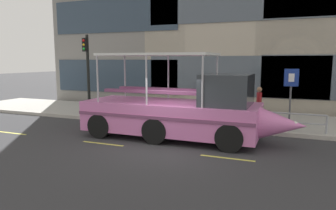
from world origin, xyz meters
TOP-DOWN VIEW (x-y plane):
  - ground_plane at (0.00, 0.00)m, footprint 120.00×120.00m
  - sidewalk at (0.00, 5.60)m, footprint 32.00×4.80m
  - curb_edge at (0.00, 3.11)m, footprint 32.00×0.18m
  - lane_centreline at (-0.00, -0.74)m, footprint 25.80×0.12m
  - curb_guardrail at (-0.35, 3.45)m, footprint 12.06×0.09m
  - traffic_light_pole at (-6.28, 3.72)m, footprint 0.24×0.46m
  - parking_sign at (4.18, 4.05)m, footprint 0.60×0.12m
  - duck_tour_boat at (0.18, 1.13)m, footprint 8.89×2.60m
  - pedestrian_near_bow at (2.79, 4.70)m, footprint 0.27×0.49m

SIDE VIEW (x-z plane):
  - ground_plane at x=0.00m, z-range 0.00..0.00m
  - lane_centreline at x=0.00m, z-range 0.00..0.01m
  - sidewalk at x=0.00m, z-range 0.00..0.18m
  - curb_edge at x=0.00m, z-range 0.00..0.18m
  - curb_guardrail at x=-0.35m, z-range 0.32..1.11m
  - duck_tour_boat at x=0.18m, z-range -0.61..2.85m
  - pedestrian_near_bow at x=2.79m, z-range 0.36..2.10m
  - parking_sign at x=4.18m, z-range 0.65..3.28m
  - traffic_light_pole at x=-6.28m, z-range 0.63..5.00m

